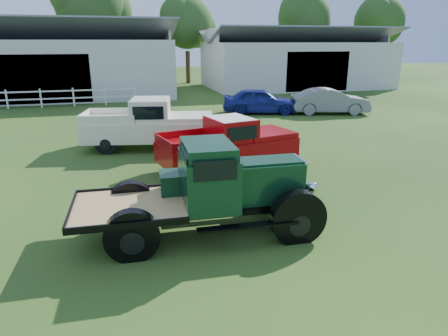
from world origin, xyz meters
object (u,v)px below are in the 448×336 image
object	(u,v)px
red_pickup	(228,143)
misc_car_grey	(330,101)
vintage_flatbed	(204,189)
misc_car_blue	(260,101)
white_pickup	(149,124)

from	to	relation	value
red_pickup	misc_car_grey	xyz separation A→B (m)	(8.68, 8.69, -0.14)
vintage_flatbed	misc_car_grey	xyz separation A→B (m)	(10.50, 13.18, -0.31)
red_pickup	misc_car_grey	bearing A→B (deg)	32.52
vintage_flatbed	misc_car_blue	distance (m)	15.77
vintage_flatbed	white_pickup	bearing A→B (deg)	96.08
vintage_flatbed	red_pickup	size ratio (longest dim) A/B	1.10
red_pickup	misc_car_blue	xyz separation A→B (m)	(4.73, 9.86, -0.12)
red_pickup	white_pickup	size ratio (longest dim) A/B	0.91
misc_car_blue	vintage_flatbed	bearing A→B (deg)	171.95
vintage_flatbed	misc_car_grey	bearing A→B (deg)	53.90
red_pickup	white_pickup	bearing A→B (deg)	111.39
misc_car_blue	misc_car_grey	size ratio (longest dim) A/B	0.98
red_pickup	white_pickup	world-z (taller)	white_pickup
white_pickup	misc_car_blue	world-z (taller)	white_pickup
red_pickup	white_pickup	distance (m)	4.15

